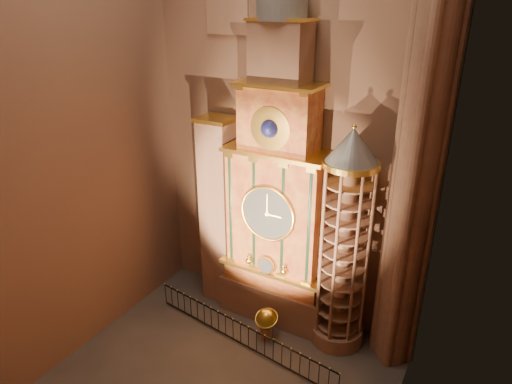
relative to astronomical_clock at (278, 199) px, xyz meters
The scene contains 10 objects.
floor 8.32m from the astronomical_clock, 90.00° to the right, with size 14.00×14.00×0.00m, color #383330.
wall_back 4.45m from the astronomical_clock, 90.00° to the left, with size 22.00×22.00×0.00m, color brown.
wall_left 9.61m from the astronomical_clock, 144.66° to the right, with size 22.00×22.00×0.00m, color brown.
wall_right 9.61m from the astronomical_clock, 35.34° to the right, with size 22.00×22.00×0.00m, color brown.
astronomical_clock is the anchor object (origin of this frame).
portrait_tower 3.73m from the astronomical_clock, behind, with size 1.80×1.60×10.20m.
stair_turret 3.78m from the astronomical_clock, ahead, with size 2.50×2.50×10.80m.
gothic_pier 7.48m from the astronomical_clock, ahead, with size 2.04×2.04×22.00m.
celestial_globe 6.01m from the astronomical_clock, 76.02° to the right, with size 1.15×1.09×1.66m.
iron_railing 6.70m from the astronomical_clock, 96.96° to the right, with size 10.39×1.50×1.23m.
Camera 1 is at (8.80, -12.77, 15.45)m, focal length 32.00 mm.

